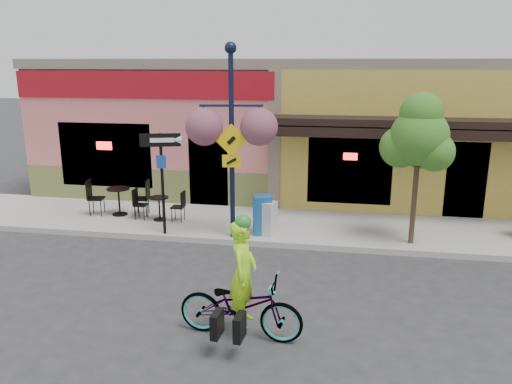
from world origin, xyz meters
TOP-DOWN VIEW (x-y plane):
  - ground at (0.00, 0.00)m, footprint 90.00×90.00m
  - sidewalk at (0.00, 2.00)m, footprint 24.00×3.00m
  - curb at (0.00, 0.55)m, footprint 24.00×0.12m
  - building at (0.00, 7.50)m, footprint 18.20×8.20m
  - bicycle at (-0.60, -3.60)m, footprint 2.15×0.92m
  - cyclist_rider at (-0.55, -3.60)m, footprint 0.48×0.68m
  - lamp_post at (-1.67, 0.73)m, footprint 1.58×0.83m
  - one_way_sign at (-3.45, 0.67)m, footprint 1.01×0.47m
  - cafe_set_left at (-5.27, 1.98)m, footprint 1.84×1.13m
  - cafe_set_right at (-3.97, 1.71)m, footprint 1.45×0.74m
  - newspaper_box_blue at (-0.97, 1.07)m, footprint 0.54×0.51m
  - newspaper_box_grey at (-0.85, 1.02)m, footprint 0.50×0.48m
  - street_tree at (2.70, 1.02)m, footprint 1.57×1.57m

SIDE VIEW (x-z plane):
  - ground at x=0.00m, z-range 0.00..0.00m
  - sidewalk at x=0.00m, z-range 0.00..0.15m
  - curb at x=0.00m, z-range 0.00..0.15m
  - bicycle at x=-0.60m, z-range 0.00..1.10m
  - cafe_set_right at x=-3.97m, z-range 0.15..1.01m
  - newspaper_box_grey at x=-0.85m, z-range 0.15..1.02m
  - newspaper_box_blue at x=-0.97m, z-range 0.15..1.16m
  - cafe_set_left at x=-5.27m, z-range 0.15..1.18m
  - cyclist_rider at x=-0.55m, z-range 0.00..1.77m
  - one_way_sign at x=-3.45m, z-range 0.15..2.74m
  - street_tree at x=2.70m, z-range 0.15..3.82m
  - building at x=0.00m, z-range 0.00..4.50m
  - lamp_post at x=-1.67m, z-range 0.15..4.88m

